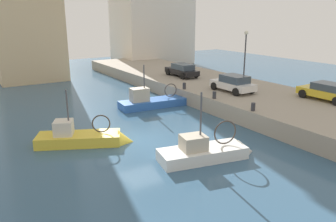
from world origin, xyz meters
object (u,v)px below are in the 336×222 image
Objects in this scene: quay_streetlamp at (245,49)px; fishing_boat_blue at (157,105)px; fishing_boat_white at (208,156)px; parked_car_white at (233,83)px; parked_car_yellow at (328,91)px; mooring_bollard_mid at (214,95)px; mooring_bollard_south at (253,107)px; parked_car_black at (182,70)px; fishing_boat_yellow at (85,142)px; mooring_bollard_north at (184,86)px.

fishing_boat_blue is at bearing 169.31° from quay_streetlamp.
parked_car_white is at bearing 40.93° from fishing_boat_white.
parked_car_yellow is 7.44× the size of mooring_bollard_mid.
fishing_boat_blue is at bearing 136.03° from parked_car_yellow.
parked_car_yellow is 7.44× the size of mooring_bollard_south.
quay_streetlamp reaches higher than parked_car_black.
fishing_boat_yellow is 17.08m from parked_car_black.
mooring_bollard_north is at bearing 90.00° from mooring_bollard_south.
mooring_bollard_north is 0.11× the size of quay_streetlamp.
quay_streetlamp is at bearing -10.69° from fishing_boat_blue.
mooring_bollard_south is 4.00m from mooring_bollard_mid.
mooring_bollard_south is at bearing -90.00° from mooring_bollard_mid.
quay_streetlamp is (5.65, 6.66, 2.98)m from mooring_bollard_south.
mooring_bollard_mid and mooring_bollard_north have the same top height.
fishing_boat_yellow is at bearing -167.92° from quay_streetlamp.
fishing_boat_white is 1.45× the size of parked_car_white.
parked_car_yellow is 0.85× the size of quay_streetlamp.
mooring_bollard_north is at bearing 24.51° from fishing_boat_yellow.
fishing_boat_blue is at bearing 175.09° from mooring_bollard_north.
parked_car_yellow is at bearing -56.04° from parked_car_white.
parked_car_black is (5.90, 4.88, 1.74)m from fishing_boat_blue.
quay_streetlamp is (11.30, 9.02, 4.33)m from fishing_boat_white.
parked_car_black is 7.69× the size of mooring_bollard_south.
fishing_boat_white reaches higher than fishing_boat_yellow.
mooring_bollard_mid is at bearing -109.83° from parked_car_black.
mooring_bollard_south is at bearing -104.07° from parked_car_black.
quay_streetlamp is (8.27, -1.56, 4.32)m from fishing_boat_blue.
parked_car_black is at bearing 86.94° from parked_car_white.
mooring_bollard_south is 1.00× the size of mooring_bollard_mid.
mooring_bollard_mid is at bearing 144.41° from parked_car_yellow.
parked_car_white is 0.96× the size of parked_car_yellow.
fishing_boat_blue is 8.73m from mooring_bollard_south.
mooring_bollard_south is 1.00× the size of mooring_bollard_north.
parked_car_black is 7.33m from quay_streetlamp.
fishing_boat_white is at bearing -118.61° from mooring_bollard_north.
mooring_bollard_mid is at bearing -154.75° from quay_streetlamp.
mooring_bollard_south is at bearing 22.64° from fishing_boat_white.
quay_streetlamp reaches higher than mooring_bollard_north.
fishing_boat_blue is 12.06× the size of mooring_bollard_north.
fishing_boat_blue is 2.95m from mooring_bollard_north.
mooring_bollard_north is (2.62, -0.23, 1.34)m from fishing_boat_blue.
mooring_bollard_mid is at bearing 4.34° from fishing_boat_yellow.
mooring_bollard_north is at bearing 127.53° from parked_car_yellow.
parked_car_white reaches higher than parked_car_black.
fishing_boat_yellow is (-7.91, -5.02, -0.03)m from fishing_boat_blue.
parked_car_yellow is at bearing 6.72° from fishing_boat_white.
parked_car_yellow reaches higher than mooring_bollard_south.
parked_car_white is 3.06m from mooring_bollard_mid.
fishing_boat_yellow is at bearing 166.75° from parked_car_yellow.
fishing_boat_white is 1.39× the size of parked_car_yellow.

